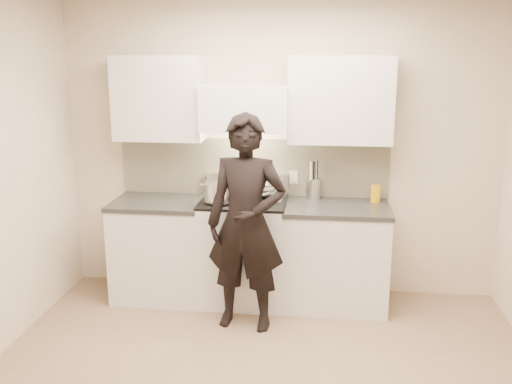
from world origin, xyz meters
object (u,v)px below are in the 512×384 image
at_px(wok, 260,186).
at_px(person, 246,224).
at_px(utensil_crock, 313,187).
at_px(counter_right, 335,255).
at_px(stove, 244,250).

relative_size(wok, person, 0.25).
height_order(wok, utensil_crock, utensil_crock).
bearing_deg(wok, counter_right, -8.56).
bearing_deg(counter_right, person, -145.18).
distance_m(counter_right, person, 0.99).
distance_m(stove, utensil_crock, 0.86).
height_order(counter_right, utensil_crock, utensil_crock).
xyz_separation_m(stove, person, (0.09, -0.51, 0.41)).
height_order(stove, utensil_crock, utensil_crock).
relative_size(stove, person, 0.54).
relative_size(counter_right, person, 0.52).
xyz_separation_m(stove, wok, (0.14, 0.10, 0.58)).
xyz_separation_m(stove, utensil_crock, (0.61, 0.22, 0.55)).
relative_size(stove, utensil_crock, 2.70).
xyz_separation_m(stove, counter_right, (0.83, 0.00, -0.01)).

